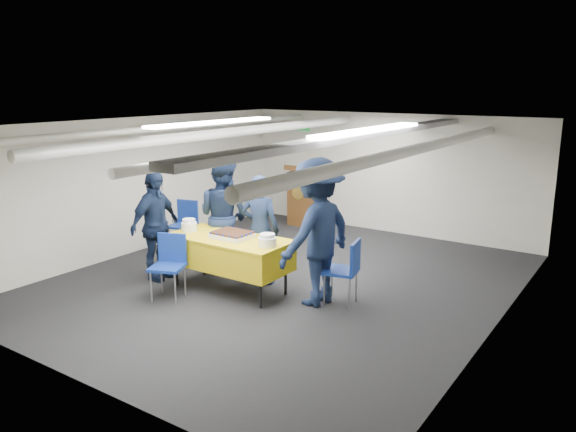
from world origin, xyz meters
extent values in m
plane|color=black|center=(0.00, 0.00, 0.00)|extent=(7.00, 7.00, 0.00)
cube|color=beige|center=(0.00, 3.49, 1.15)|extent=(6.00, 0.02, 2.30)
cube|color=beige|center=(-2.99, 0.00, 1.15)|extent=(0.02, 7.00, 2.30)
cube|color=beige|center=(2.99, 0.00, 1.15)|extent=(0.02, 7.00, 2.30)
cube|color=silver|center=(0.00, 0.00, 2.29)|extent=(6.00, 7.00, 0.02)
cylinder|color=silver|center=(-2.00, 0.00, 2.18)|extent=(0.10, 6.90, 0.10)
cylinder|color=silver|center=(-0.90, 0.00, 2.14)|extent=(0.14, 6.90, 0.14)
cylinder|color=silver|center=(0.60, 0.00, 2.10)|extent=(0.10, 6.90, 0.10)
cylinder|color=silver|center=(1.90, 0.00, 2.06)|extent=(0.14, 6.90, 0.14)
cube|color=gray|center=(1.20, 0.00, 2.20)|extent=(0.28, 6.90, 0.08)
cube|color=white|center=(-1.30, 0.00, 2.27)|extent=(0.25, 2.60, 0.04)
cube|color=white|center=(1.30, 0.00, 2.27)|extent=(0.25, 2.60, 0.04)
cube|color=#0C591E|center=(-1.90, 3.47, 1.95)|extent=(0.30, 0.04, 0.12)
cylinder|color=black|center=(-1.18, -1.03, 0.18)|extent=(0.04, 0.04, 0.36)
cylinder|color=black|center=(0.32, -1.03, 0.18)|extent=(0.04, 0.04, 0.36)
cylinder|color=black|center=(-1.18, -0.45, 0.18)|extent=(0.04, 0.04, 0.36)
cylinder|color=black|center=(0.32, -0.45, 0.18)|extent=(0.04, 0.04, 0.36)
cube|color=gold|center=(-0.43, -0.74, 0.54)|extent=(1.73, 0.80, 0.39)
cube|color=gold|center=(-0.43, -0.74, 0.76)|extent=(1.75, 0.82, 0.03)
cube|color=white|center=(-0.38, -0.73, 0.80)|extent=(0.51, 0.41, 0.06)
cube|color=black|center=(-0.38, -0.73, 0.85)|extent=(0.49, 0.39, 0.03)
sphere|color=navy|center=(-0.60, -0.92, 0.84)|extent=(0.04, 0.04, 0.04)
sphere|color=navy|center=(-0.60, -0.54, 0.84)|extent=(0.04, 0.04, 0.04)
sphere|color=navy|center=(-0.49, -0.92, 0.84)|extent=(0.04, 0.04, 0.04)
sphere|color=navy|center=(-0.49, -0.54, 0.84)|extent=(0.04, 0.04, 0.04)
sphere|color=navy|center=(-0.38, -0.92, 0.84)|extent=(0.04, 0.04, 0.04)
sphere|color=navy|center=(-0.38, -0.54, 0.84)|extent=(0.04, 0.04, 0.04)
sphere|color=navy|center=(-0.26, -0.92, 0.84)|extent=(0.04, 0.04, 0.04)
sphere|color=navy|center=(-0.26, -0.54, 0.84)|extent=(0.04, 0.04, 0.04)
sphere|color=navy|center=(-0.15, -0.92, 0.84)|extent=(0.04, 0.04, 0.04)
sphere|color=navy|center=(-0.15, -0.54, 0.84)|extent=(0.04, 0.04, 0.04)
sphere|color=navy|center=(-0.62, -0.82, 0.84)|extent=(0.04, 0.04, 0.04)
sphere|color=navy|center=(-0.13, -0.82, 0.84)|extent=(0.04, 0.04, 0.04)
sphere|color=navy|center=(-0.62, -0.73, 0.84)|extent=(0.04, 0.04, 0.04)
sphere|color=navy|center=(-0.13, -0.73, 0.84)|extent=(0.04, 0.04, 0.04)
sphere|color=navy|center=(-0.62, -0.64, 0.84)|extent=(0.04, 0.04, 0.04)
sphere|color=navy|center=(-0.13, -0.64, 0.84)|extent=(0.04, 0.04, 0.04)
cylinder|color=white|center=(-1.13, -0.79, 0.83)|extent=(0.22, 0.22, 0.13)
cylinder|color=white|center=(-1.13, -0.79, 0.92)|extent=(0.18, 0.18, 0.05)
cylinder|color=white|center=(0.26, -0.79, 0.83)|extent=(0.24, 0.24, 0.12)
cylinder|color=white|center=(0.26, -0.79, 0.91)|extent=(0.20, 0.20, 0.05)
cube|color=brown|center=(-1.60, 3.05, 0.55)|extent=(0.55, 0.45, 1.10)
cube|color=brown|center=(-1.60, 3.02, 1.15)|extent=(0.62, 0.53, 0.21)
cylinder|color=gold|center=(-1.60, 2.81, 0.70)|extent=(0.28, 0.02, 0.28)
cylinder|color=gray|center=(-0.99, -1.69, 0.21)|extent=(0.02, 0.02, 0.43)
cylinder|color=gray|center=(-0.68, -1.56, 0.21)|extent=(0.02, 0.02, 0.43)
cylinder|color=gray|center=(-1.12, -1.37, 0.21)|extent=(0.02, 0.02, 0.43)
cylinder|color=gray|center=(-0.81, -1.24, 0.21)|extent=(0.02, 0.02, 0.43)
cube|color=navy|center=(-0.90, -1.47, 0.45)|extent=(0.55, 0.55, 0.04)
cube|color=navy|center=(-0.97, -1.29, 0.67)|extent=(0.38, 0.19, 0.40)
cylinder|color=gray|center=(0.90, -0.17, 0.21)|extent=(0.02, 0.02, 0.43)
cylinder|color=gray|center=(0.97, -0.51, 0.21)|extent=(0.02, 0.02, 0.43)
cylinder|color=gray|center=(1.23, -0.10, 0.21)|extent=(0.02, 0.02, 0.43)
cylinder|color=gray|center=(1.30, -0.43, 0.21)|extent=(0.02, 0.02, 0.43)
cube|color=navy|center=(1.10, -0.30, 0.45)|extent=(0.50, 0.50, 0.04)
cube|color=navy|center=(1.28, -0.26, 0.67)|extent=(0.13, 0.40, 0.40)
cylinder|color=gray|center=(-2.46, 0.07, 0.21)|extent=(0.02, 0.02, 0.43)
cylinder|color=gray|center=(-2.13, 0.15, 0.21)|extent=(0.02, 0.02, 0.43)
cylinder|color=gray|center=(-2.53, 0.40, 0.21)|extent=(0.02, 0.02, 0.43)
cylinder|color=gray|center=(-2.20, 0.48, 0.21)|extent=(0.02, 0.02, 0.43)
cube|color=navy|center=(-2.33, 0.28, 0.45)|extent=(0.51, 0.51, 0.04)
cube|color=navy|center=(-2.37, 0.46, 0.67)|extent=(0.40, 0.13, 0.40)
imported|color=black|center=(-0.27, -0.24, 0.80)|extent=(0.66, 0.51, 1.59)
imported|color=black|center=(-1.05, -0.12, 0.87)|extent=(0.87, 0.69, 1.75)
imported|color=black|center=(-1.64, -0.97, 0.81)|extent=(0.49, 0.99, 1.63)
imported|color=black|center=(0.81, -0.46, 0.97)|extent=(0.90, 1.34, 1.93)
camera|label=1|loc=(4.43, -6.48, 2.84)|focal=35.00mm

